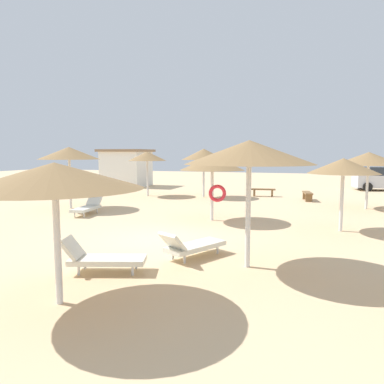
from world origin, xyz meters
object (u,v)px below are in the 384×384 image
(parasol_8, at_px, (204,154))
(lounger_2, at_px, (192,245))
(parasol_4, at_px, (212,164))
(parasol_0, at_px, (369,159))
(beach_cabana, at_px, (127,167))
(lounger_3, at_px, (88,207))
(parked_car, at_px, (383,179))
(parasol_2, at_px, (249,153))
(parasol_7, at_px, (147,156))
(parasol_1, at_px, (55,176))
(bench_1, at_px, (307,195))
(parasol_3, at_px, (69,153))
(parasol_6, at_px, (343,166))
(lounger_1, at_px, (102,258))
(bench_0, at_px, (263,191))

(parasol_8, bearing_deg, lounger_2, -75.50)
(parasol_4, height_order, lounger_2, parasol_4)
(parasol_0, xyz_separation_m, beach_cabana, (-16.97, 7.31, -0.90))
(parasol_0, xyz_separation_m, lounger_3, (-12.04, -5.49, -2.12))
(parked_car, bearing_deg, parasol_2, -108.21)
(lounger_3, distance_m, parked_car, 21.20)
(parasol_8, bearing_deg, parasol_7, -172.20)
(parasol_0, distance_m, beach_cabana, 18.49)
(parasol_1, xyz_separation_m, parasol_8, (-1.79, 15.78, 0.34))
(parasol_7, bearing_deg, beach_cabana, 128.60)
(lounger_2, height_order, bench_1, lounger_2)
(lounger_2, bearing_deg, parasol_2, -11.81)
(lounger_2, bearing_deg, beach_cabana, 122.75)
(parasol_0, xyz_separation_m, parasol_2, (-4.16, -10.60, 0.27))
(parasol_2, xyz_separation_m, parasol_3, (-9.68, 6.34, -0.01))
(lounger_2, bearing_deg, parasol_6, 48.95)
(parasol_6, xyz_separation_m, parasol_8, (-7.18, 7.83, 0.38))
(parasol_0, height_order, parasol_4, parasol_0)
(parasol_0, distance_m, parasol_1, 15.39)
(lounger_1, height_order, beach_cabana, beach_cabana)
(lounger_1, bearing_deg, lounger_3, 126.42)
(parasol_1, distance_m, parasol_6, 9.60)
(parasol_2, height_order, parked_car, parasol_2)
(bench_0, bearing_deg, bench_1, -24.96)
(lounger_2, bearing_deg, parasol_0, 61.27)
(parked_car, bearing_deg, parasol_7, -151.16)
(parasol_0, relative_size, parked_car, 0.74)
(parasol_4, bearing_deg, lounger_1, -96.89)
(parasol_6, bearing_deg, parasol_1, -124.16)
(parasol_3, bearing_deg, lounger_3, -34.35)
(lounger_1, bearing_deg, bench_1, 72.37)
(lounger_2, bearing_deg, lounger_1, -133.80)
(parasol_6, xyz_separation_m, parasol_7, (-10.75, 7.34, 0.25))
(parasol_1, relative_size, parasol_3, 1.03)
(parasol_0, distance_m, parasol_2, 11.39)
(parasol_7, distance_m, lounger_2, 13.87)
(parasol_3, bearing_deg, bench_0, 42.58)
(lounger_1, distance_m, beach_cabana, 21.63)
(bench_1, relative_size, beach_cabana, 0.41)
(lounger_1, height_order, bench_0, lounger_1)
(parasol_1, height_order, lounger_3, parasol_1)
(lounger_3, bearing_deg, parked_car, 46.40)
(parasol_7, bearing_deg, bench_0, 15.29)
(parasol_7, relative_size, lounger_2, 1.45)
(parasol_7, bearing_deg, lounger_2, -60.35)
(parasol_0, xyz_separation_m, parasol_4, (-6.43, -5.16, -0.16))
(parasol_6, height_order, lounger_3, parasol_6)
(parasol_7, distance_m, parked_car, 17.20)
(lounger_2, relative_size, beach_cabana, 0.51)
(lounger_1, bearing_deg, lounger_2, 46.20)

